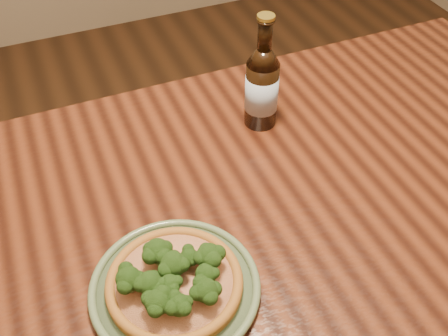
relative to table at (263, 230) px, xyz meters
name	(u,v)px	position (x,y,z in m)	size (l,w,h in m)	color
table	(263,230)	(0.00, 0.00, 0.00)	(1.60, 0.90, 0.75)	#4A200F
plate	(175,287)	(-0.23, -0.13, 0.10)	(0.29, 0.29, 0.02)	#586C4A
pizza	(174,281)	(-0.23, -0.13, 0.13)	(0.23, 0.23, 0.07)	#985F22
beer_bottle	(262,86)	(0.09, 0.22, 0.19)	(0.07, 0.07, 0.27)	black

